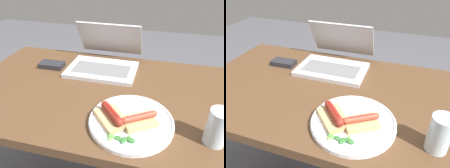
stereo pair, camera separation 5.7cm
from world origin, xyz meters
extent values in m
cube|color=#4C331E|center=(0.00, 0.00, 0.71)|extent=(1.31, 0.64, 0.04)
cylinder|color=#4C331E|center=(-0.58, 0.25, 0.35)|extent=(0.05, 0.05, 0.69)
cube|color=#B7B7BC|center=(-0.14, 0.15, 0.74)|extent=(0.31, 0.20, 0.02)
cube|color=slate|center=(-0.14, 0.14, 0.75)|extent=(0.25, 0.11, 0.00)
cube|color=#B7B7BC|center=(-0.14, 0.29, 0.83)|extent=(0.31, 0.10, 0.17)
cube|color=#0C1433|center=(-0.14, 0.29, 0.84)|extent=(0.28, 0.08, 0.15)
cylinder|color=silver|center=(0.04, -0.16, 0.74)|extent=(0.27, 0.27, 0.01)
torus|color=silver|center=(0.04, -0.16, 0.75)|extent=(0.27, 0.27, 0.01)
cube|color=tan|center=(0.07, -0.17, 0.75)|extent=(0.12, 0.11, 0.02)
cylinder|color=#9E3D28|center=(0.07, -0.17, 0.77)|extent=(0.09, 0.07, 0.02)
sphere|color=#9E3D28|center=(0.11, -0.15, 0.77)|extent=(0.02, 0.02, 0.02)
sphere|color=#9E3D28|center=(0.03, -0.20, 0.77)|extent=(0.02, 0.02, 0.02)
cylinder|color=red|center=(0.07, -0.17, 0.78)|extent=(0.07, 0.05, 0.01)
cube|color=tan|center=(-0.02, -0.18, 0.75)|extent=(0.14, 0.14, 0.02)
cylinder|color=maroon|center=(-0.02, -0.18, 0.77)|extent=(0.08, 0.09, 0.03)
sphere|color=maroon|center=(-0.05, -0.14, 0.77)|extent=(0.03, 0.03, 0.03)
sphere|color=maroon|center=(0.02, -0.21, 0.77)|extent=(0.03, 0.03, 0.03)
cylinder|color=red|center=(-0.02, -0.18, 0.79)|extent=(0.06, 0.06, 0.01)
ellipsoid|color=#2D662D|center=(0.04, -0.26, 0.75)|extent=(0.03, 0.03, 0.01)
ellipsoid|color=#4C8E3D|center=(0.05, -0.24, 0.75)|extent=(0.01, 0.02, 0.00)
ellipsoid|color=#4C8E3D|center=(0.00, -0.25, 0.75)|extent=(0.03, 0.03, 0.01)
ellipsoid|color=#2D662D|center=(0.02, -0.25, 0.75)|extent=(0.03, 0.02, 0.01)
ellipsoid|color=#709E4C|center=(0.00, -0.25, 0.75)|extent=(0.02, 0.03, 0.01)
ellipsoid|color=#2D662D|center=(0.06, -0.25, 0.75)|extent=(0.03, 0.02, 0.01)
cylinder|color=silver|center=(0.29, -0.18, 0.79)|extent=(0.06, 0.06, 0.11)
cube|color=#232328|center=(-0.38, 0.13, 0.74)|extent=(0.11, 0.06, 0.02)
camera|label=1|loc=(0.11, -0.69, 1.21)|focal=35.00mm
camera|label=2|loc=(0.17, -0.67, 1.21)|focal=35.00mm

